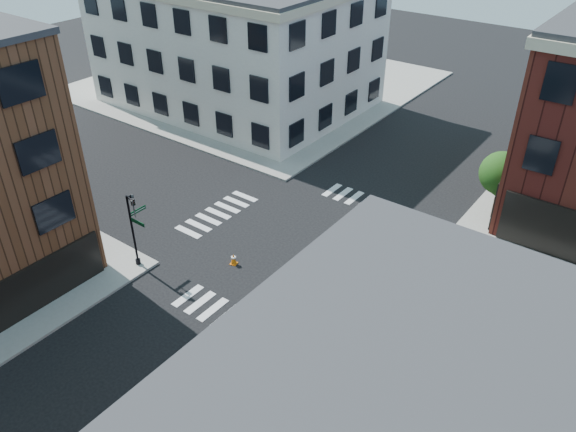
{
  "coord_description": "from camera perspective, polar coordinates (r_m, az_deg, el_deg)",
  "views": [
    {
      "loc": [
        15.11,
        -22.05,
        19.43
      ],
      "look_at": [
        -0.8,
        -0.69,
        2.5
      ],
      "focal_mm": 35.0,
      "sensor_mm": 36.0,
      "label": 1
    }
  ],
  "objects": [
    {
      "name": "ground",
      "position": [
        33.04,
        1.83,
        -3.59
      ],
      "size": [
        120.0,
        120.0,
        0.0
      ],
      "primitive_type": "plane",
      "color": "black",
      "rests_on": "ground"
    },
    {
      "name": "sidewalk_nw",
      "position": [
        59.43,
        -3.22,
        13.38
      ],
      "size": [
        30.0,
        30.0,
        0.15
      ],
      "primitive_type": "cube",
      "color": "gray",
      "rests_on": "ground"
    },
    {
      "name": "building_nw",
      "position": [
        52.96,
        -5.25,
        17.06
      ],
      "size": [
        22.0,
        16.0,
        11.0
      ],
      "primitive_type": "cube",
      "color": "silver",
      "rests_on": "ground"
    },
    {
      "name": "tree_near",
      "position": [
        36.7,
        20.91,
        3.85
      ],
      "size": [
        2.69,
        2.69,
        4.49
      ],
      "color": "black",
      "rests_on": "ground"
    },
    {
      "name": "tree_far",
      "position": [
        42.15,
        23.44,
        6.54
      ],
      "size": [
        2.43,
        2.43,
        4.07
      ],
      "color": "black",
      "rests_on": "ground"
    },
    {
      "name": "signal_pole",
      "position": [
        31.42,
        -15.37,
        -0.69
      ],
      "size": [
        1.29,
        1.24,
        4.6
      ],
      "color": "black",
      "rests_on": "ground"
    },
    {
      "name": "box_truck",
      "position": [
        24.63,
        19.7,
        -15.64
      ],
      "size": [
        7.91,
        2.6,
        3.55
      ],
      "rotation": [
        0.0,
        0.0,
        -0.03
      ],
      "color": "white",
      "rests_on": "ground"
    },
    {
      "name": "traffic_cone",
      "position": [
        32.0,
        -5.56,
        -4.37
      ],
      "size": [
        0.47,
        0.47,
        0.7
      ],
      "rotation": [
        0.0,
        0.0,
        0.27
      ],
      "color": "orange",
      "rests_on": "ground"
    }
  ]
}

